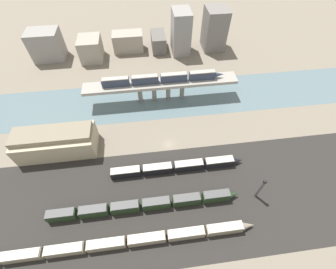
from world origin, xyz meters
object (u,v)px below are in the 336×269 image
warehouse_building (56,142)px  signal_tower (260,189)px  train_yard_far (177,167)px  train_yard_near (111,244)px  train_on_bridge (162,78)px  train_yard_mid (144,205)px

warehouse_building → signal_tower: 77.27m
train_yard_far → signal_tower: size_ratio=4.48×
train_yard_near → train_yard_far: bearing=45.2°
train_on_bridge → warehouse_building: size_ratio=1.85×
train_on_bridge → train_yard_mid: 55.68m
signal_tower → train_yard_mid: bearing=178.9°
train_yard_near → train_yard_far: train_yard_far is taller
train_yard_near → signal_tower: bearing=11.3°
train_on_bridge → train_yard_mid: train_on_bridge is taller
train_yard_near → train_yard_mid: (10.64, 10.65, 0.32)m
train_yard_near → warehouse_building: 44.90m
train_on_bridge → warehouse_building: train_on_bridge is taller
train_yard_near → signal_tower: 50.82m
train_on_bridge → train_yard_mid: (-12.16, -53.35, -10.31)m
train_yard_mid → signal_tower: 39.22m
train_yard_near → train_yard_mid: bearing=45.0°
train_yard_near → signal_tower: signal_tower is taller
train_yard_far → train_yard_near: bearing=-134.8°
train_on_bridge → signal_tower: size_ratio=4.94×
warehouse_building → train_yard_far: bearing=-18.3°
train_yard_far → warehouse_building: bearing=161.7°
train_yard_near → signal_tower: (49.69, 9.92, 3.84)m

